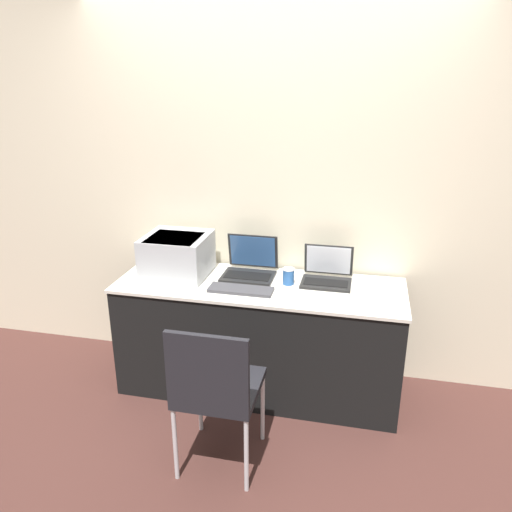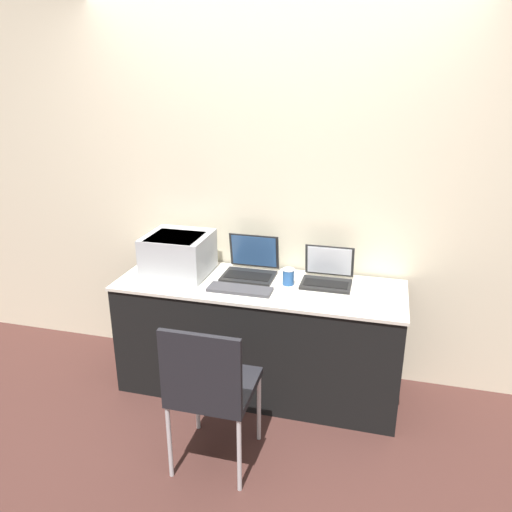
{
  "view_description": "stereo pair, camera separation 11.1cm",
  "coord_description": "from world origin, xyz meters",
  "views": [
    {
      "loc": [
        0.63,
        -2.59,
        2.04
      ],
      "look_at": [
        -0.03,
        0.33,
        0.95
      ],
      "focal_mm": 35.0,
      "sensor_mm": 36.0,
      "label": 1
    },
    {
      "loc": [
        0.74,
        -2.56,
        2.04
      ],
      "look_at": [
        -0.03,
        0.33,
        0.95
      ],
      "focal_mm": 35.0,
      "sensor_mm": 36.0,
      "label": 2
    }
  ],
  "objects": [
    {
      "name": "laptop_right",
      "position": [
        0.42,
        0.44,
        0.82
      ],
      "size": [
        0.32,
        0.26,
        0.23
      ],
      "color": "black",
      "rests_on": "table"
    },
    {
      "name": "printer",
      "position": [
        -0.57,
        0.35,
        0.92
      ],
      "size": [
        0.41,
        0.4,
        0.27
      ],
      "color": "#B2B7BC",
      "rests_on": "table"
    },
    {
      "name": "wall_back",
      "position": [
        0.0,
        0.67,
        1.3
      ],
      "size": [
        8.0,
        0.05,
        2.6
      ],
      "color": "beige",
      "rests_on": "ground_plane"
    },
    {
      "name": "coffee_cup",
      "position": [
        0.18,
        0.35,
        0.83
      ],
      "size": [
        0.08,
        0.08,
        0.11
      ],
      "color": "#285699",
      "rests_on": "table"
    },
    {
      "name": "laptop_left",
      "position": [
        -0.1,
        0.44,
        0.83
      ],
      "size": [
        0.34,
        0.3,
        0.26
      ],
      "color": "black",
      "rests_on": "table"
    },
    {
      "name": "table",
      "position": [
        0.0,
        0.3,
        0.39
      ],
      "size": [
        1.86,
        0.62,
        0.77
      ],
      "color": "black",
      "rests_on": "ground_plane"
    },
    {
      "name": "chair",
      "position": [
        -0.06,
        -0.5,
        0.53
      ],
      "size": [
        0.42,
        0.44,
        0.89
      ],
      "color": "black",
      "rests_on": "ground_plane"
    },
    {
      "name": "ground_plane",
      "position": [
        0.0,
        0.0,
        0.0
      ],
      "size": [
        14.0,
        14.0,
        0.0
      ],
      "primitive_type": "plane",
      "color": "#472823"
    },
    {
      "name": "external_keyboard",
      "position": [
        -0.09,
        0.17,
        0.78
      ],
      "size": [
        0.4,
        0.14,
        0.02
      ],
      "color": "#3D3D42",
      "rests_on": "table"
    }
  ]
}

